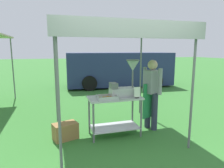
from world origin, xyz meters
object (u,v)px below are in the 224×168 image
Objects in this scene: donut_fryer at (126,82)px; van_navy at (119,69)px; menu_sign at (137,93)px; vendor at (152,91)px; stall_canopy at (113,32)px; donut_tray at (107,98)px; donut_cart at (115,109)px; supply_crate at (65,131)px.

donut_fryer is 0.15× the size of van_navy.
menu_sign is at bearing -104.98° from van_navy.
stall_canopy is at bearing -179.82° from vendor.
donut_tray is at bearing -169.28° from vendor.
stall_canopy is at bearing 45.94° from donut_tray.
donut_cart is at bearing 152.45° from menu_sign.
van_navy is at bearing 72.93° from donut_fryer.
donut_cart is at bearing 28.68° from donut_tray.
donut_fryer is at bearing 17.04° from donut_tray.
menu_sign is 0.59m from vendor.
donut_cart is 6.03m from van_navy.
menu_sign is at bearing -12.39° from supply_crate.
menu_sign is at bearing -147.67° from vendor.
donut_fryer is at bearing -107.07° from van_navy.
van_navy is (1.08, 5.58, -0.03)m from vendor.
vendor reaches higher than donut_tray.
van_navy reaches higher than donut_tray.
donut_fryer reaches higher than supply_crate.
stall_canopy is 6.30× the size of donut_tray.
donut_cart is 0.58m from menu_sign.
vendor reaches higher than supply_crate.
van_navy is at bearing 70.67° from donut_cart.
menu_sign is (0.16, -0.25, -0.21)m from donut_fryer.
vendor is at bearing 6.30° from donut_cart.
donut_tray is 0.73× the size of supply_crate.
stall_canopy is 1.08m from donut_fryer.
menu_sign reaches higher than donut_cart.
donut_fryer reaches higher than vendor.
menu_sign is (0.41, -0.31, -1.25)m from stall_canopy.
van_navy is (1.99, 5.58, -1.32)m from stall_canopy.
donut_cart is 1.44× the size of donut_fryer.
donut_fryer is 0.71m from vendor.
donut_cart is at bearing -5.67° from supply_crate.
stall_canopy reaches higher than menu_sign.
menu_sign is at bearing -37.19° from stall_canopy.
van_navy is (1.74, 5.65, -0.27)m from donut_fryer.
donut_tray is 1.14m from vendor.
donut_tray is 1.11m from supply_crate.
stall_canopy is 1.36m from donut_tray.
van_navy is (3.03, 5.58, 0.71)m from supply_crate.
vendor is at bearing 32.33° from menu_sign.
van_navy reaches higher than vendor.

